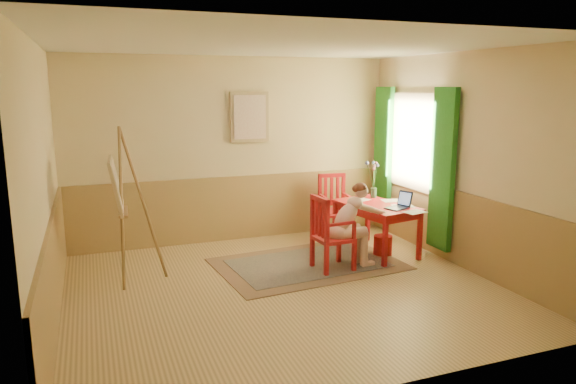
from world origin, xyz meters
name	(u,v)px	position (x,y,z in m)	size (l,w,h in m)	color
room	(284,172)	(0.00, 0.00, 1.40)	(5.04, 4.54, 2.84)	tan
wainscot	(263,231)	(0.00, 0.80, 0.50)	(5.00, 4.50, 1.00)	#AB8951
window	(411,156)	(2.42, 1.10, 1.35)	(0.12, 2.01, 2.20)	white
wall_portrait	(250,117)	(0.25, 2.20, 1.90)	(0.60, 0.05, 0.76)	tan
rug	(308,264)	(0.60, 0.71, 0.01)	(2.53, 1.81, 0.02)	#8C7251
table	(376,210)	(1.69, 0.83, 0.63)	(0.93, 1.31, 0.72)	#B11E20
chair_left	(330,234)	(0.77, 0.40, 0.50)	(0.49, 0.47, 0.99)	#B11E20
chair_back	(334,207)	(1.49, 1.76, 0.50)	(0.50, 0.52, 1.00)	#B11E20
figure	(351,222)	(1.07, 0.41, 0.62)	(0.85, 0.39, 1.13)	beige
laptop	(400,205)	(1.87, 0.51, 0.76)	(0.42, 0.33, 0.22)	#1E2338
papers	(392,204)	(1.88, 0.73, 0.72)	(0.75, 1.21, 0.00)	white
vase	(373,181)	(1.88, 1.26, 0.97)	(0.20, 0.28, 0.56)	#3F724C
wastebasket	(383,245)	(1.75, 0.72, 0.14)	(0.26, 0.26, 0.28)	red
easel	(120,191)	(-1.75, 0.94, 1.13)	(0.65, 0.85, 1.91)	olive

